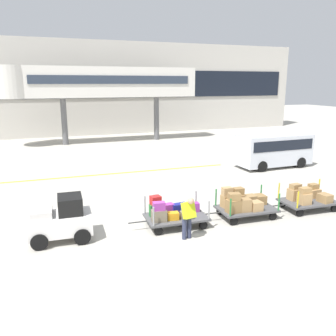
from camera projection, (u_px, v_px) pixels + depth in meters
ground_plane at (157, 227)px, 13.26m from camera, size 120.00×120.00×0.00m
apron_lead_line at (105, 174)px, 20.84m from camera, size 15.38×0.50×0.01m
terminal_building at (77, 89)px, 35.82m from camera, size 50.22×2.51×9.49m
jet_bridge at (92, 83)px, 30.46m from camera, size 17.48×3.00×6.68m
baggage_tug at (61, 220)px, 11.94m from camera, size 2.15×1.32×1.58m
baggage_cart_lead at (172, 213)px, 13.19m from camera, size 3.03×1.51×1.18m
baggage_cart_middle at (243, 203)px, 14.06m from camera, size 3.03×1.51×1.23m
baggage_cart_tail at (308, 197)px, 14.97m from camera, size 3.03×1.51×1.11m
baggage_handler at (188, 216)px, 12.00m from camera, size 0.47×0.48×1.56m
shuttle_van at (274, 148)px, 22.47m from camera, size 4.83×2.03×2.10m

